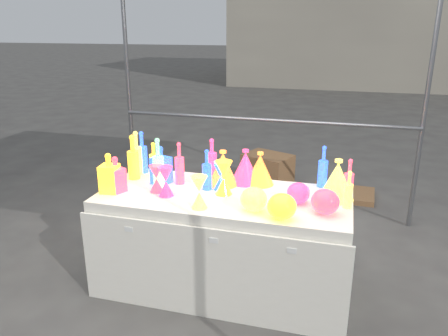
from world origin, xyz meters
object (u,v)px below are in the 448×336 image
(lampshade_0, at_px, (223,168))
(globe_0, at_px, (282,208))
(hourglass_0, at_px, (156,179))
(display_table, at_px, (224,241))
(cardboard_box_closed, at_px, (267,170))
(decanter_0, at_px, (109,173))
(bottle_0, at_px, (133,157))

(lampshade_0, bearing_deg, globe_0, -41.67)
(hourglass_0, bearing_deg, display_table, 8.47)
(cardboard_box_closed, bearing_deg, decanter_0, -84.54)
(cardboard_box_closed, distance_m, hourglass_0, 2.46)
(lampshade_0, bearing_deg, decanter_0, -151.67)
(lampshade_0, bearing_deg, hourglass_0, -145.06)
(decanter_0, xyz_separation_m, lampshade_0, (0.75, 0.37, -0.01))
(cardboard_box_closed, xyz_separation_m, lampshade_0, (0.01, -2.06, 0.68))
(display_table, height_order, bottle_0, bottle_0)
(display_table, bearing_deg, globe_0, -32.65)
(cardboard_box_closed, height_order, decanter_0, decanter_0)
(hourglass_0, bearing_deg, decanter_0, -163.58)
(display_table, height_order, globe_0, globe_0)
(decanter_0, xyz_separation_m, globe_0, (1.27, -0.13, -0.07))
(globe_0, relative_size, lampshade_0, 0.68)
(display_table, distance_m, cardboard_box_closed, 2.27)
(display_table, bearing_deg, decanter_0, -168.30)
(display_table, xyz_separation_m, globe_0, (0.46, -0.30, 0.45))
(decanter_0, bearing_deg, lampshade_0, 19.90)
(cardboard_box_closed, height_order, bottle_0, bottle_0)
(cardboard_box_closed, distance_m, globe_0, 2.69)
(lampshade_0, bearing_deg, cardboard_box_closed, 92.20)
(globe_0, distance_m, lampshade_0, 0.73)
(hourglass_0, relative_size, lampshade_0, 0.74)
(decanter_0, bearing_deg, cardboard_box_closed, 66.58)
(decanter_0, bearing_deg, display_table, 5.22)
(bottle_0, height_order, lampshade_0, bottle_0)
(bottle_0, xyz_separation_m, lampshade_0, (0.72, 0.05, -0.04))
(cardboard_box_closed, bearing_deg, hourglass_0, -77.71)
(display_table, relative_size, bottle_0, 5.15)
(bottle_0, bearing_deg, decanter_0, -95.74)
(globe_0, bearing_deg, cardboard_box_closed, 101.76)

